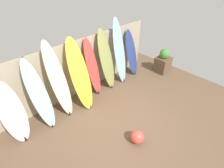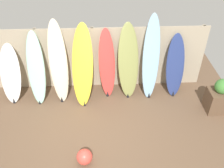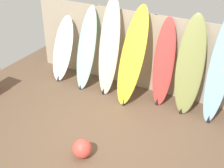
% 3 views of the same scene
% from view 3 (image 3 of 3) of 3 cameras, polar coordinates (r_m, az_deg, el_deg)
% --- Properties ---
extents(ground, '(7.68, 7.68, 0.00)m').
position_cam_3_polar(ground, '(5.89, -0.43, -9.80)').
color(ground, brown).
extents(fence_back, '(6.08, 0.11, 1.80)m').
position_cam_3_polar(fence_back, '(6.97, 7.57, 5.41)').
color(fence_back, tan).
rests_on(fence_back, ground).
extents(surfboard_white_0, '(0.57, 0.67, 1.52)m').
position_cam_3_polar(surfboard_white_0, '(7.65, -9.01, 6.33)').
color(surfboard_white_0, white).
rests_on(surfboard_white_0, ground).
extents(surfboard_seafoam_1, '(0.49, 0.79, 1.84)m').
position_cam_3_polar(surfboard_seafoam_1, '(7.21, -4.69, 6.50)').
color(surfboard_seafoam_1, '#9ED6BC').
rests_on(surfboard_seafoam_1, ground).
extents(surfboard_cream_2, '(0.53, 0.71, 2.14)m').
position_cam_3_polar(surfboard_cream_2, '(6.88, -0.54, 6.78)').
color(surfboard_cream_2, beige).
rests_on(surfboard_cream_2, ground).
extents(surfboard_yellow_3, '(0.63, 0.91, 2.04)m').
position_cam_3_polar(surfboard_yellow_3, '(6.56, 3.74, 5.06)').
color(surfboard_yellow_3, yellow).
rests_on(surfboard_yellow_3, ground).
extents(surfboard_red_4, '(0.49, 0.55, 1.86)m').
position_cam_3_polar(surfboard_red_4, '(6.58, 9.43, 3.78)').
color(surfboard_red_4, '#D13D38').
rests_on(surfboard_red_4, ground).
extents(surfboard_olive_5, '(0.61, 0.65, 2.01)m').
position_cam_3_polar(surfboard_olive_5, '(6.37, 14.07, 3.26)').
color(surfboard_olive_5, olive).
rests_on(surfboard_olive_5, ground).
extents(surfboard_skyblue_6, '(0.48, 0.64, 2.23)m').
position_cam_3_polar(surfboard_skyblue_6, '(6.21, 19.19, 2.73)').
color(surfboard_skyblue_6, '#8CB7D6').
rests_on(surfboard_skyblue_6, ground).
extents(beach_ball, '(0.34, 0.34, 0.34)m').
position_cam_3_polar(beach_ball, '(5.44, -5.49, -11.66)').
color(beach_ball, '#E54C3F').
rests_on(beach_ball, ground).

